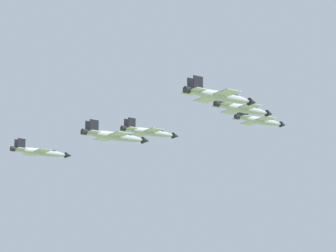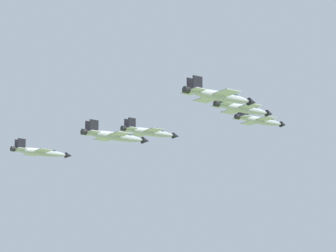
{
  "view_description": "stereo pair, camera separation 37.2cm",
  "coord_description": "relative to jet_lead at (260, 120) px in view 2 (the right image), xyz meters",
  "views": [
    {
      "loc": [
        66.39,
        -160.15,
        135.76
      ],
      "look_at": [
        -18.46,
        -26.59,
        171.54
      ],
      "focal_mm": 83.67,
      "sensor_mm": 36.0,
      "label": 1
    },
    {
      "loc": [
        66.7,
        -159.95,
        135.76
      ],
      "look_at": [
        -18.46,
        -26.59,
        171.54
      ],
      "focal_mm": 83.67,
      "sensor_mm": 36.0,
      "label": 2
    }
  ],
  "objects": [
    {
      "name": "jet_lead",
      "position": [
        0.0,
        0.0,
        0.0
      ],
      "size": [
        9.61,
        14.58,
        3.21
      ],
      "rotation": [
        0.0,
        0.0,
        1.18
      ],
      "color": "#9EA3A8"
    },
    {
      "name": "jet_left_wingman",
      "position": [
        -22.44,
        -11.69,
        -2.19
      ],
      "size": [
        9.96,
        15.08,
        3.33
      ],
      "rotation": [
        0.0,
        0.0,
        1.17
      ],
      "color": "#9EA3A8"
    },
    {
      "name": "jet_right_wingman",
      "position": [
        7.92,
        -24.03,
        -3.32
      ],
      "size": [
        9.48,
        14.43,
        3.17
      ],
      "rotation": [
        0.0,
        0.0,
        1.19
      ],
      "color": "#9EA3A8"
    },
    {
      "name": "jet_left_outer",
      "position": [
        -44.89,
        -23.38,
        -6.44
      ],
      "size": [
        9.79,
        14.86,
        3.27
      ],
      "rotation": [
        0.0,
        0.0,
        1.18
      ],
      "color": "#9EA3A8"
    },
    {
      "name": "jet_right_outer",
      "position": [
        15.84,
        -48.07,
        -7.29
      ],
      "size": [
        9.5,
        14.4,
        3.18
      ],
      "rotation": [
        0.0,
        0.0,
        1.17
      ],
      "color": "#9EA3A8"
    },
    {
      "name": "jet_slot_rear",
      "position": [
        -14.52,
        -35.72,
        -8.36
      ],
      "size": [
        9.88,
        15.02,
        3.3
      ],
      "rotation": [
        0.0,
        0.0,
        1.19
      ],
      "color": "#9EA3A8"
    }
  ]
}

